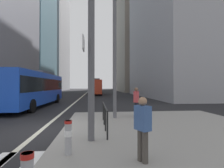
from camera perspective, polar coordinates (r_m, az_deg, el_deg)
name	(u,v)px	position (r m, az deg, el deg)	size (l,w,h in m)	color
ground_plane	(81,98)	(27.85, -10.52, -4.59)	(160.00, 160.00, 0.00)	black
median_island	(171,132)	(7.60, 19.40, -15.04)	(9.00, 10.00, 0.15)	gray
lane_centre_line	(85,94)	(37.80, -9.20, -3.51)	(0.20, 80.00, 0.01)	beige
office_tower_left_far	(52,39)	(78.44, -19.55, 14.29)	(11.02, 25.19, 43.96)	#9E9EA3
office_tower_right_near	(177,11)	(35.19, 21.04, 21.93)	(12.57, 23.50, 30.80)	#9E9EA3
office_tower_right_mid	(140,14)	(61.52, 9.32, 22.20)	(13.70, 21.05, 51.46)	gray
office_tower_right_far	(126,34)	(85.04, 4.78, 16.60)	(10.61, 24.03, 54.00)	gray
city_bus_blue_oncoming	(34,87)	(17.36, -24.74, -0.96)	(2.91, 11.44, 3.40)	blue
city_bus_red_receding	(95,86)	(37.38, -5.72, -0.73)	(2.79, 11.77, 3.40)	red
car_oncoming_mid	(54,91)	(34.05, -18.98, -2.16)	(2.20, 4.16, 1.94)	silver
car_receding_near	(98,89)	(55.02, -4.65, -1.54)	(2.06, 4.52, 1.94)	#232838
traffic_signal_gantry	(31,20)	(6.40, -25.60, 18.79)	(5.84, 0.65, 6.00)	#515156
street_lamp_post	(115,28)	(10.17, 0.94, 18.41)	(5.50, 0.32, 8.00)	#56565B
bollard_left	(68,136)	(4.85, -14.58, -16.50)	(0.20, 0.20, 0.90)	#99999E
pedestrian_railing	(105,112)	(7.45, -2.46, -9.31)	(0.06, 3.37, 0.98)	black
pedestrian_waiting	(136,100)	(10.10, 8.20, -5.47)	(0.39, 0.45, 1.73)	black
pedestrian_walking	(143,126)	(4.25, 10.33, -13.85)	(0.38, 0.45, 1.56)	#423D38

